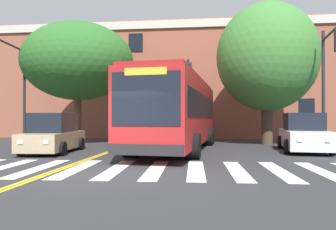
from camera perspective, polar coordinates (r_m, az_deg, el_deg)
ground_plane at (r=9.52m, az=-12.58°, el=-10.07°), size 120.00×120.00×0.00m
crosswalk at (r=10.25m, az=-5.61°, el=-9.37°), size 16.60×4.40×0.01m
lane_line_yellow_inner at (r=24.38m, az=-4.20°, el=-4.18°), size 0.12×36.00×0.01m
lane_line_yellow_outer at (r=24.35m, az=-3.83°, el=-4.18°), size 0.12×36.00×0.01m
city_bus at (r=16.31m, az=1.76°, el=0.55°), size 3.83×11.89×3.50m
car_tan_near_lane at (r=15.83m, az=-19.31°, el=-3.22°), size 2.22×4.29×1.79m
car_white_far_lane at (r=16.62m, az=22.56°, el=-3.10°), size 2.40×4.49×1.81m
car_black_behind_bus at (r=24.94m, az=2.54°, el=-2.27°), size 2.06×4.13×1.72m
traffic_light_near_corner at (r=17.22m, az=26.27°, el=7.44°), size 0.53×2.92×5.95m
traffic_light_far_corner at (r=19.72m, az=-25.51°, el=6.53°), size 0.69×3.85×5.80m
traffic_light_overhead at (r=17.15m, az=3.18°, el=4.79°), size 0.60×3.11×4.67m
street_tree_curbside_large at (r=20.64m, az=16.85°, el=9.58°), size 7.53×7.67×8.41m
street_tree_curbside_small at (r=21.20m, az=-15.43°, el=8.93°), size 8.92×8.73×7.43m
building_facade at (r=29.45m, az=-3.84°, el=5.26°), size 31.26×8.89×9.02m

